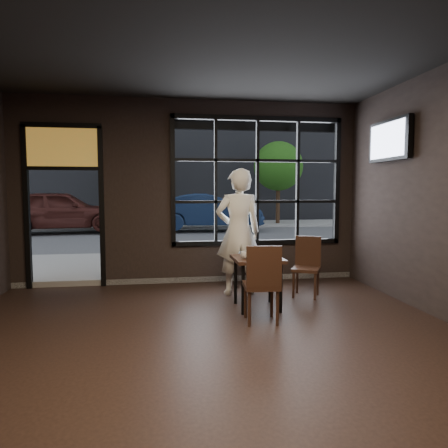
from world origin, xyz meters
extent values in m
cube|color=black|center=(0.00, 0.00, -0.01)|extent=(6.00, 7.00, 0.02)
cube|color=black|center=(0.00, 0.00, 3.21)|extent=(6.00, 7.00, 0.02)
cube|color=black|center=(1.20, 3.50, 1.80)|extent=(3.06, 0.12, 2.28)
cube|color=orange|center=(-2.10, 3.50, 2.35)|extent=(1.20, 0.06, 0.70)
cube|color=#545456|center=(0.00, 24.00, -0.02)|extent=(60.00, 41.00, 0.04)
cube|color=#5B5956|center=(0.00, 23.00, 7.50)|extent=(28.00, 12.00, 15.00)
cube|color=black|center=(0.81, 1.83, 0.36)|extent=(0.67, 0.67, 0.72)
cube|color=black|center=(0.72, 1.25, 0.49)|extent=(0.45, 0.45, 0.98)
cube|color=black|center=(1.69, 2.30, 0.46)|extent=(0.54, 0.54, 0.92)
imported|color=white|center=(0.69, 2.63, 0.99)|extent=(0.74, 0.50, 1.97)
imported|color=silver|center=(0.62, 1.76, 0.76)|extent=(0.14, 0.14, 0.10)
cube|color=black|center=(2.93, 2.17, 2.39)|extent=(0.12, 1.06, 0.62)
imported|color=#101E39|center=(1.30, 12.29, 0.80)|extent=(4.35, 1.73, 1.41)
imported|color=#421A15|center=(-4.32, 12.37, 0.87)|extent=(4.74, 2.37, 1.55)
cylinder|color=#332114|center=(-1.80, 15.21, 1.07)|extent=(0.19, 0.19, 2.14)
sphere|color=#275C16|center=(-1.80, 15.21, 2.82)|extent=(2.33, 2.33, 2.33)
cylinder|color=#332114|center=(4.83, 14.59, 1.05)|extent=(0.19, 0.19, 2.09)
sphere|color=#275620|center=(4.83, 14.59, 2.75)|extent=(2.28, 2.28, 2.28)
camera|label=1|loc=(-0.46, -3.49, 1.64)|focal=32.00mm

